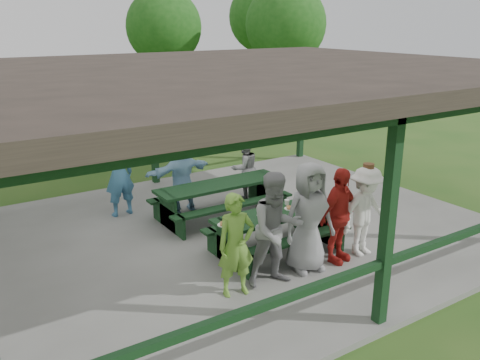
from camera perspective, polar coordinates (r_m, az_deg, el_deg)
ground at (r=10.24m, az=-0.68°, el=-6.20°), size 90.00×90.00×0.00m
concrete_slab at (r=10.22m, az=-0.68°, el=-5.94°), size 10.00×8.00×0.10m
pavilion_structure at (r=9.42m, az=-0.75°, el=11.73°), size 10.60×8.60×3.24m
picnic_table_near at (r=9.18m, az=4.07°, el=-5.28°), size 2.37×1.39×0.75m
picnic_table_far at (r=10.74m, az=-2.23°, el=-1.72°), size 2.78×1.39×0.75m
table_setting at (r=9.16m, az=4.81°, el=-3.24°), size 2.40×0.45×0.10m
contestant_green at (r=7.65m, az=-0.44°, el=-7.32°), size 0.65×0.48×1.61m
contestant_grey_left at (r=7.91m, az=4.10°, el=-5.57°), size 1.01×0.85×1.85m
contestant_grey_mid at (r=8.41m, az=7.71°, el=-4.18°), size 0.98×0.71×1.87m
contestant_red at (r=8.81m, az=11.02°, el=-3.96°), size 1.05×0.61×1.68m
contestant_white_fedora at (r=9.18m, az=13.87°, el=-3.42°), size 1.08×0.65×1.69m
spectator_lblue at (r=11.04m, az=-6.59°, el=0.72°), size 1.62×0.68×1.70m
spectator_blue at (r=11.01m, az=-13.44°, el=0.61°), size 0.70×0.49×1.81m
spectator_grey at (r=11.84m, az=0.53°, el=1.35°), size 0.70×0.55×1.44m
pickup_truck at (r=18.50m, az=-4.19°, el=7.00°), size 5.63×3.06×1.50m
farm_trailer at (r=16.54m, az=-18.48°, el=4.33°), size 3.42×2.23×1.20m
tree_mid at (r=25.41m, az=-8.55°, el=16.60°), size 3.58×3.58×5.59m
tree_right at (r=24.34m, az=5.15°, el=16.98°), size 3.70×3.70×5.78m
tree_far_right at (r=30.00m, az=2.81°, el=17.82°), size 4.04×4.04×6.31m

